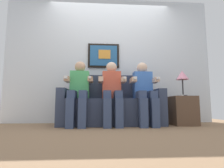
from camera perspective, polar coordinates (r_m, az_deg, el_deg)
name	(u,v)px	position (r m, az deg, el deg)	size (l,w,h in m)	color
ground_plane	(113,127)	(2.91, 0.21, -13.46)	(5.45, 5.45, 0.00)	#8C6B4C
back_wall_assembly	(110,59)	(3.78, -0.71, 7.97)	(4.19, 0.10, 2.60)	silver
couch	(111,107)	(3.21, -0.22, -7.26)	(1.79, 0.58, 0.90)	#333D56
person_on_left	(79,89)	(3.07, -10.40, -1.67)	(0.46, 0.56, 1.11)	#4CB266
person_in_middle	(112,90)	(3.06, 0.00, -1.78)	(0.46, 0.56, 1.11)	#D8593F
person_on_right	(144,90)	(3.15, 10.12, -1.80)	(0.46, 0.56, 1.11)	#3F72CC
side_table_right	(183,111)	(3.43, 21.40, -7.81)	(0.40, 0.40, 0.50)	brown
table_lamp	(182,76)	(3.48, 21.26, 2.27)	(0.22, 0.22, 0.46)	#333338
spare_remote_on_table	(181,95)	(3.34, 20.91, -3.40)	(0.04, 0.13, 0.02)	white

